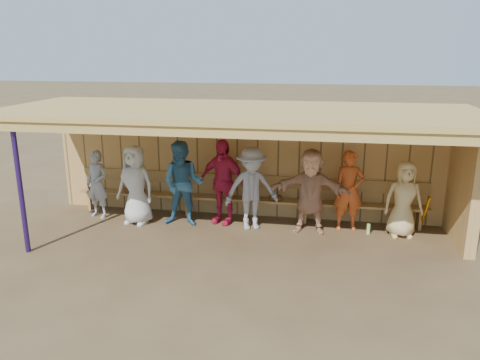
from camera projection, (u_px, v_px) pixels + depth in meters
name	position (u px, v px, depth m)	size (l,w,h in m)	color
ground	(237.00, 236.00, 9.22)	(90.00, 90.00, 0.00)	brown
player_a	(97.00, 184.00, 10.09)	(0.54, 0.36, 1.48)	#93969C
player_b	(136.00, 185.00, 9.70)	(0.82, 0.53, 1.68)	silver
player_c	(183.00, 184.00, 9.61)	(0.86, 0.67, 1.77)	teal
player_d	(222.00, 182.00, 9.72)	(1.05, 0.44, 1.79)	#C92045
player_e	(252.00, 188.00, 9.42)	(1.09, 0.63, 1.70)	#9B9AA3
player_f	(310.00, 191.00, 9.25)	(1.57, 0.50, 1.70)	tan
player_g	(349.00, 191.00, 9.38)	(0.59, 0.39, 1.63)	#CC5220
player_h	(404.00, 199.00, 9.03)	(0.74, 0.48, 1.51)	#E0C07E
dugout_structure	(262.00, 146.00, 9.35)	(8.80, 3.20, 2.50)	tan
bench	(246.00, 194.00, 10.14)	(7.60, 0.34, 0.93)	#AE854A
dugout_equipment	(218.00, 196.00, 10.13)	(6.50, 0.62, 0.80)	gold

